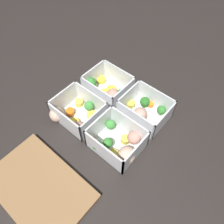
% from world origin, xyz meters
% --- Properties ---
extents(ground_plane, '(4.00, 4.00, 0.00)m').
position_xyz_m(ground_plane, '(0.00, 0.00, 0.00)').
color(ground_plane, '#282321').
extents(container_near_left, '(0.15, 0.12, 0.08)m').
position_xyz_m(container_near_left, '(-0.08, -0.06, 0.03)').
color(container_near_left, white).
rests_on(container_near_left, ground_plane).
extents(container_near_right, '(0.16, 0.14, 0.08)m').
position_xyz_m(container_near_right, '(0.07, -0.06, 0.03)').
color(container_near_right, white).
rests_on(container_near_right, ground_plane).
extents(container_far_left, '(0.16, 0.14, 0.08)m').
position_xyz_m(container_far_left, '(-0.09, 0.07, 0.03)').
color(container_far_left, white).
rests_on(container_far_left, ground_plane).
extents(container_far_right, '(0.16, 0.15, 0.08)m').
position_xyz_m(container_far_right, '(0.08, 0.08, 0.03)').
color(container_far_right, white).
rests_on(container_far_right, ground_plane).
extents(cutting_board, '(0.28, 0.18, 0.02)m').
position_xyz_m(cutting_board, '(-0.01, 0.30, 0.01)').
color(cutting_board, olive).
rests_on(cutting_board, ground_plane).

